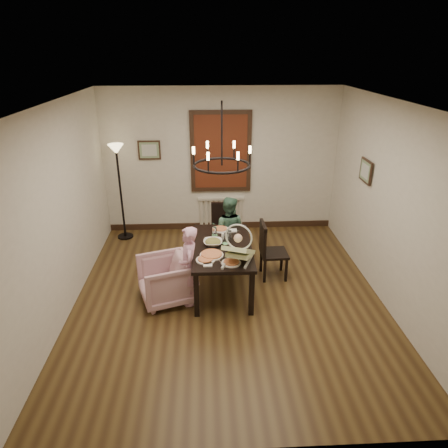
{
  "coord_description": "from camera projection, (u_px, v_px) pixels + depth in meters",
  "views": [
    {
      "loc": [
        -0.32,
        -5.03,
        3.42
      ],
      "look_at": [
        -0.05,
        0.31,
        1.05
      ],
      "focal_mm": 32.0,
      "sensor_mm": 36.0,
      "label": 1
    }
  ],
  "objects": [
    {
      "name": "chandelier",
      "position": [
        222.0,
        165.0,
        5.44
      ],
      "size": [
        0.8,
        0.8,
        0.04
      ],
      "primitive_type": "torus",
      "color": "black",
      "rests_on": "room_shell"
    },
    {
      "name": "armchair",
      "position": [
        166.0,
        280.0,
        5.79
      ],
      "size": [
        0.92,
        0.91,
        0.67
      ],
      "primitive_type": "imported",
      "rotation": [
        0.0,
        0.0,
        -1.25
      ],
      "color": "#C5979D",
      "rests_on": "room_shell"
    },
    {
      "name": "drinking_glass",
      "position": [
        227.0,
        237.0,
        6.02
      ],
      "size": [
        0.07,
        0.07,
        0.14
      ],
      "primitive_type": "cylinder",
      "color": "silver",
      "rests_on": "dining_table"
    },
    {
      "name": "seated_man",
      "position": [
        228.0,
        235.0,
        6.79
      ],
      "size": [
        0.57,
        0.5,
        0.98
      ],
      "primitive_type": "imported",
      "rotation": [
        0.0,
        0.0,
        2.84
      ],
      "color": "#3F6B54",
      "rests_on": "room_shell"
    },
    {
      "name": "picture_back",
      "position": [
        149.0,
        150.0,
        7.52
      ],
      "size": [
        0.42,
        0.03,
        0.36
      ],
      "primitive_type": "cube",
      "color": "black",
      "rests_on": "room_shell"
    },
    {
      "name": "pizza_platter",
      "position": [
        212.0,
        255.0,
        5.62
      ],
      "size": [
        0.34,
        0.34,
        0.04
      ],
      "primitive_type": "cylinder",
      "color": "tan",
      "rests_on": "dining_table"
    },
    {
      "name": "salad_bowl",
      "position": [
        213.0,
        242.0,
        5.94
      ],
      "size": [
        0.34,
        0.34,
        0.08
      ],
      "primitive_type": "imported",
      "color": "white",
      "rests_on": "dining_table"
    },
    {
      "name": "baby_bouncer",
      "position": [
        239.0,
        249.0,
        5.44
      ],
      "size": [
        0.58,
        0.66,
        0.36
      ],
      "primitive_type": null,
      "rotation": [
        0.0,
        0.0,
        -0.36
      ],
      "color": "beige",
      "rests_on": "dining_table"
    },
    {
      "name": "dining_table",
      "position": [
        222.0,
        250.0,
        5.97
      ],
      "size": [
        0.88,
        1.56,
        0.73
      ],
      "rotation": [
        0.0,
        0.0,
        -0.01
      ],
      "color": "black",
      "rests_on": "room_shell"
    },
    {
      "name": "floor_lamp",
      "position": [
        121.0,
        194.0,
        7.5
      ],
      "size": [
        0.3,
        0.3,
        1.8
      ],
      "primitive_type": null,
      "color": "black",
      "rests_on": "room_shell"
    },
    {
      "name": "window_blinds",
      "position": [
        221.0,
        152.0,
        7.59
      ],
      "size": [
        1.0,
        0.03,
        1.4
      ],
      "primitive_type": "cube",
      "color": "#5C1E12",
      "rests_on": "room_shell"
    },
    {
      "name": "chair_right",
      "position": [
        274.0,
        250.0,
        6.33
      ],
      "size": [
        0.43,
        0.43,
        0.95
      ],
      "primitive_type": null,
      "rotation": [
        0.0,
        0.0,
        1.6
      ],
      "color": "black",
      "rests_on": "room_shell"
    },
    {
      "name": "elderly_woman",
      "position": [
        189.0,
        273.0,
        5.66
      ],
      "size": [
        0.26,
        0.37,
        0.99
      ],
      "primitive_type": "imported",
      "rotation": [
        0.0,
        0.0,
        -1.51
      ],
      "color": "#DD9CBB",
      "rests_on": "room_shell"
    },
    {
      "name": "picture_right",
      "position": [
        366.0,
        171.0,
        6.25
      ],
      "size": [
        0.03,
        0.42,
        0.36
      ],
      "primitive_type": "cube",
      "rotation": [
        0.0,
        0.0,
        1.57
      ],
      "color": "black",
      "rests_on": "room_shell"
    },
    {
      "name": "chair_far",
      "position": [
        222.0,
        230.0,
        7.07
      ],
      "size": [
        0.44,
        0.44,
        0.92
      ],
      "primitive_type": null,
      "rotation": [
        0.0,
        0.0,
        -0.08
      ],
      "color": "black",
      "rests_on": "room_shell"
    },
    {
      "name": "radiator",
      "position": [
        221.0,
        212.0,
        8.11
      ],
      "size": [
        0.92,
        0.12,
        0.62
      ],
      "primitive_type": null,
      "color": "silver",
      "rests_on": "room_shell"
    },
    {
      "name": "room_shell",
      "position": [
        227.0,
        200.0,
        5.76
      ],
      "size": [
        4.51,
        5.0,
        2.81
      ],
      "color": "#503B1B",
      "rests_on": "ground"
    }
  ]
}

